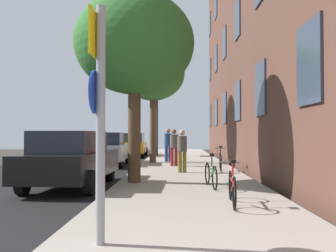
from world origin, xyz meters
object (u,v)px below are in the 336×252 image
bicycle_2 (220,161)px  pedestrian_1 (174,145)px  tree_far (153,74)px  pedestrian_2 (168,143)px  traffic_light (156,115)px  pedestrian_0 (182,148)px  car_2 (133,145)px  bicycle_0 (232,187)px  sign_post (99,105)px  bicycle_1 (211,174)px  car_1 (108,149)px  tree_near (135,45)px  car_0 (72,158)px

bicycle_2 → pedestrian_1: (-1.82, 2.18, 0.57)m
tree_far → pedestrian_2: size_ratio=3.43×
traffic_light → pedestrian_2: bearing=-79.8°
pedestrian_0 → car_2: 11.59m
bicycle_0 → pedestrian_1: (-1.22, 8.95, 0.59)m
pedestrian_1 → pedestrian_2: bearing=97.3°
car_2 → sign_post: bearing=-84.4°
bicycle_0 → bicycle_1: size_ratio=1.04×
tree_far → car_1: tree_far is taller
pedestrian_1 → sign_post: bearing=-94.5°
tree_near → tree_far: (0.07, 7.58, 0.38)m
tree_near → bicycle_2: tree_near is taller
tree_near → car_2: bearing=97.0°
traffic_light → bicycle_0: (2.49, -16.76, -2.35)m
sign_post → pedestrian_1: sign_post is taller
bicycle_1 → sign_post: bearing=-110.9°
sign_post → car_2: bearing=95.6°
car_0 → sign_post: bearing=-70.6°
car_2 → tree_far: bearing=-74.2°
bicycle_1 → bicycle_2: bearing=79.6°
pedestrian_1 → bicycle_1: bearing=-81.1°
tree_far → pedestrian_0: bearing=-73.7°
car_2 → bicycle_0: bearing=-76.7°
car_2 → bicycle_1: bearing=-75.3°
bicycle_0 → car_0: bearing=143.9°
pedestrian_0 → car_1: bearing=130.9°
bicycle_0 → car_0: car_0 is taller
traffic_light → tree_near: 13.46m
bicycle_1 → pedestrian_0: 3.85m
bicycle_1 → pedestrian_1: 6.64m
pedestrian_2 → car_1: 3.17m
sign_post → bicycle_2: sign_post is taller
sign_post → tree_near: size_ratio=0.55×
tree_far → pedestrian_0: 6.15m
pedestrian_1 → car_2: pedestrian_1 is taller
traffic_light → tree_near: bearing=-89.5°
traffic_light → car_2: (-1.60, 0.54, -1.99)m
bicycle_1 → car_0: bearing=171.2°
tree_near → car_2: size_ratio=1.37×
bicycle_2 → traffic_light: bearing=107.2°
sign_post → traffic_light: size_ratio=0.78×
bicycle_2 → car_2: 11.54m
pedestrian_1 → bicycle_2: bearing=-50.2°
tree_near → car_0: size_ratio=1.27×
tree_near → bicycle_0: (2.37, -3.38, -3.75)m
pedestrian_0 → car_2: size_ratio=0.39×
tree_far → bicycle_2: size_ratio=3.61×
traffic_light → pedestrian_1: bearing=-80.8°
tree_far → bicycle_1: bearing=-76.1°
pedestrian_0 → bicycle_0: bearing=-81.7°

